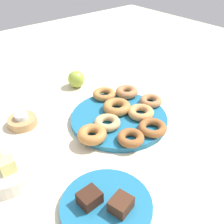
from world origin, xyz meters
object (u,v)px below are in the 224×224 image
Objects in this scene: donut_8 at (127,92)px; candle_holder at (23,122)px; donut_1 at (107,123)px; brownie_near at (121,204)px; donut_4 at (117,107)px; donut_5 at (152,128)px; donut_3 at (92,134)px; donut_plate at (119,118)px; donut_6 at (141,112)px; fruit_bowl at (6,170)px; donut_7 at (131,138)px; apple at (76,79)px; donut_0 at (151,101)px; tealight at (21,116)px; donut_2 at (104,94)px; brownie_far at (90,198)px; melon_chunk_left at (7,165)px; cake_plate at (106,206)px.

donut_8 is 0.89× the size of candle_holder.
brownie_near is (-0.25, 0.17, 0.00)m from donut_1.
donut_5 is at bearing -176.27° from donut_4.
brownie_near is 0.52× the size of candle_holder.
donut_3 is at bearing -22.16° from brownie_near.
donut_3 reaches higher than donut_plate.
candle_holder is at bearing 3.08° from brownie_near.
donut_5 is 0.09m from donut_6.
donut_plate is 0.38m from fruit_bowl.
donut_7 is 1.65× the size of brownie_near.
brownie_near is 0.71× the size of apple.
donut_0 is at bearing -159.40° from apple.
donut_1 is 0.87× the size of donut_4.
donut_8 is 0.22m from apple.
donut_4 is 1.10× the size of donut_6.
donut_6 is (-0.07, -0.04, -0.00)m from donut_4.
donut_0 is 0.52m from fruit_bowl.
donut_4 is 2.28× the size of tealight.
donut_2 is at bearing -35.59° from donut_1.
donut_plate is 0.29m from apple.
apple is (0.32, -0.16, 0.00)m from donut_3.
donut_5 is 1.81× the size of brownie_near.
donut_1 is 1.04× the size of donut_7.
donut_plate is 0.14m from donut_0.
donut_plate is 1.93× the size of fruit_bowl.
apple is (0.55, -0.25, 0.00)m from brownie_near.
brownie_far reaches higher than donut_6.
brownie_far is at bearing 177.40° from tealight.
donut_6 is at bearing -127.13° from donut_plate.
donut_plate is 6.63× the size of brownie_near.
donut_6 is at bearing -92.62° from melon_chunk_left.
brownie_far is (-0.29, 0.38, 0.00)m from donut_8.
cake_plate is at bearing -147.93° from melon_chunk_left.
apple reaches higher than brownie_far.
donut_3 is 0.53× the size of fruit_bowl.
melon_chunk_left is at bearing 91.41° from donut_1.
donut_2 is at bearing 34.41° from donut_0.
tealight is at bearing 79.28° from donut_2.
brownie_near reaches higher than donut_5.
donut_1 is 0.28m from tealight.
candle_holder is (0.15, 0.27, -0.02)m from donut_4.
donut_4 is (0.05, -0.08, 0.00)m from donut_1.
donut_5 is at bearing -73.86° from brownie_far.
melon_chunk_left is (-0.05, 0.40, 0.03)m from donut_4.
donut_plate is 0.14m from donut_2.
donut_7 is at bearing -66.37° from brownie_far.
donut_6 is at bearing -96.37° from fruit_bowl.
donut_plate is 3.89× the size of donut_8.
donut_3 is at bearing -92.52° from melon_chunk_left.
donut_2 is 0.25m from donut_5.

